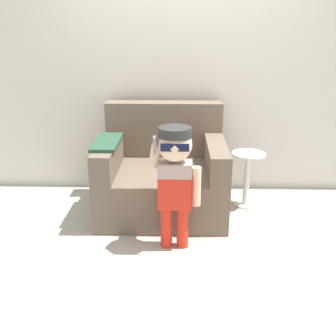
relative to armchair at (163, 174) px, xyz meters
name	(u,v)px	position (x,y,z in m)	size (l,w,h in m)	color
ground_plane	(183,218)	(0.20, -0.23, -0.34)	(10.00, 10.00, 0.00)	#ADA89E
wall_back	(184,65)	(0.20, 0.56, 0.96)	(10.00, 0.05, 2.60)	silver
armchair	(163,174)	(0.00, 0.00, 0.00)	(1.16, 1.02, 0.97)	#6B5B4C
person_child	(175,170)	(0.12, -0.72, 0.31)	(0.40, 0.30, 0.98)	red
side_table	(247,175)	(0.81, 0.06, -0.02)	(0.32, 0.32, 0.54)	white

